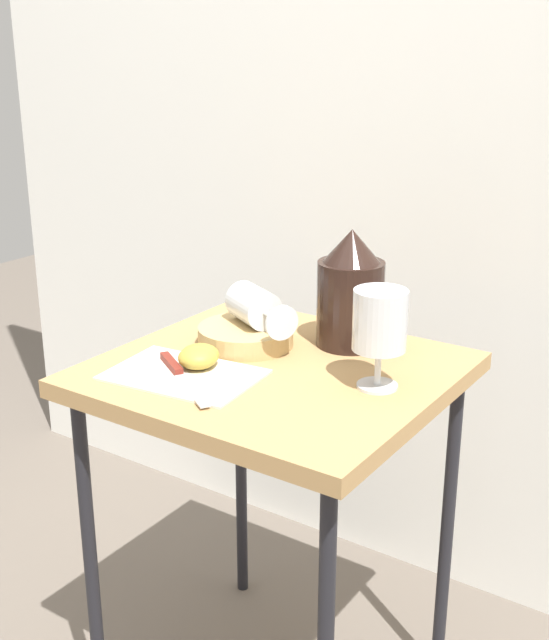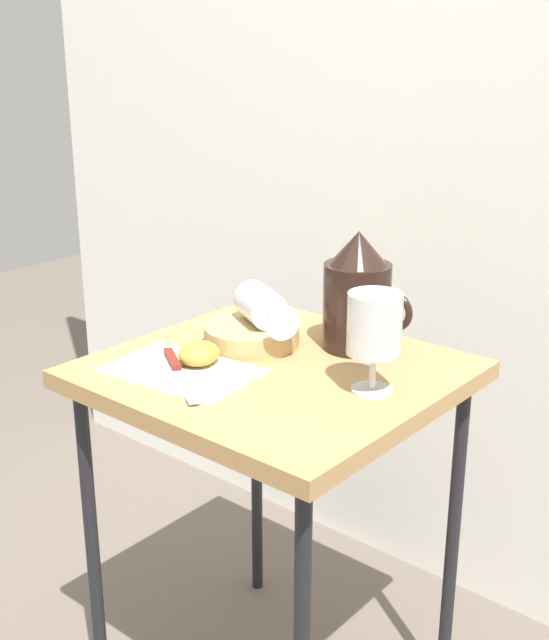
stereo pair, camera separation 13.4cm
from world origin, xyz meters
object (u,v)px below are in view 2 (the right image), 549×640
table (274,401)px  apple_half_left (198,355)px  basket_tray (252,335)px  wine_glass_upright (374,329)px  wine_glass_tipped_near (261,306)px  apple_half_right (200,352)px  pitcher (357,302)px  knife (176,367)px

table → apple_half_left: (-0.09, -0.08, 0.09)m
basket_tray → table: bearing=-28.3°
wine_glass_upright → apple_half_left: bearing=-159.7°
basket_tray → wine_glass_tipped_near: bearing=60.6°
table → apple_half_right: bearing=-142.5°
wine_glass_tipped_near → apple_half_right: wine_glass_tipped_near is taller
wine_glass_upright → pitcher: bearing=132.2°
apple_half_right → knife: bearing=-97.2°
wine_glass_tipped_near → apple_half_right: bearing=-93.9°
table → basket_tray: basket_tray is taller
pitcher → wine_glass_upright: 0.19m
basket_tray → wine_glass_tipped_near: size_ratio=1.00×
knife → basket_tray: bearing=87.7°
wine_glass_tipped_near → apple_half_left: bearing=-92.3°
table → knife: knife is taller
wine_glass_tipped_near → pitcher: bearing=32.4°
pitcher → wine_glass_upright: size_ratio=1.32×
wine_glass_upright → basket_tray: bearing=172.8°
pitcher → apple_half_right: size_ratio=3.22×
wine_glass_tipped_near → apple_half_left: (-0.01, -0.15, -0.05)m
wine_glass_tipped_near → apple_half_left: size_ratio=2.59×
basket_tray → wine_glass_tipped_near: 0.05m
basket_tray → wine_glass_upright: wine_glass_upright is taller
apple_half_left → apple_half_right: 0.01m
table → apple_half_right: size_ratio=10.39×
wine_glass_upright → apple_half_left: size_ratio=2.44×
apple_half_left → basket_tray: bearing=91.3°
pitcher → wine_glass_tipped_near: size_ratio=1.24×
apple_half_left → table: bearing=42.1°
table → wine_glass_tipped_near: bearing=142.1°
pitcher → wine_glass_upright: bearing=-47.8°
table → pitcher: (0.05, 0.16, 0.15)m
apple_half_left → knife: apple_half_left is taller
table → apple_half_right: 0.15m
wine_glass_tipped_near → knife: wine_glass_tipped_near is taller
pitcher → wine_glass_upright: (0.13, -0.14, 0.02)m
knife → pitcher: bearing=60.9°
table → wine_glass_upright: wine_glass_upright is taller
apple_half_right → wine_glass_upright: bearing=18.2°
basket_tray → apple_half_left: bearing=-88.7°
wine_glass_upright → apple_half_right: size_ratio=2.44×
table → knife: (-0.10, -0.12, 0.07)m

